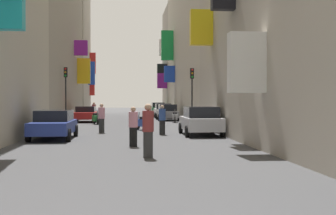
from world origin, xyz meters
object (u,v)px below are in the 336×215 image
at_px(scooter_silver, 175,117).
at_px(parked_car_blue, 54,124).
at_px(pedestrian_crossing, 162,120).
at_px(parked_car_grey, 167,112).
at_px(parked_car_red, 86,114).
at_px(traffic_light_far_corner, 66,86).
at_px(pedestrian_far_away, 94,111).
at_px(scooter_blue, 142,123).
at_px(pedestrian_near_left, 148,131).
at_px(parked_car_white, 163,110).
at_px(parked_car_silver, 201,120).
at_px(scooter_green, 96,118).
at_px(pedestrian_mid_street, 102,118).
at_px(pedestrian_near_right, 133,127).
at_px(parked_car_green, 158,109).
at_px(traffic_light_near_corner, 192,87).

bearing_deg(scooter_silver, parked_car_blue, -116.90).
xyz_separation_m(parked_car_blue, pedestrian_crossing, (5.50, 2.18, 0.06)).
height_order(parked_car_grey, parked_car_red, parked_car_grey).
bearing_deg(traffic_light_far_corner, pedestrian_far_away, 80.09).
bearing_deg(scooter_blue, scooter_silver, 71.42).
bearing_deg(pedestrian_crossing, pedestrian_near_left, -97.33).
xyz_separation_m(parked_car_red, parked_car_white, (7.28, 7.82, 0.06)).
distance_m(parked_car_silver, scooter_silver, 13.39).
bearing_deg(pedestrian_far_away, pedestrian_near_left, -82.33).
height_order(parked_car_silver, scooter_blue, parked_car_silver).
height_order(parked_car_grey, scooter_green, parked_car_grey).
distance_m(parked_car_blue, pedestrian_mid_street, 4.35).
xyz_separation_m(parked_car_silver, scooter_silver, (0.05, 13.38, -0.34)).
height_order(parked_car_grey, pedestrian_near_right, pedestrian_near_right).
relative_size(parked_car_green, pedestrian_mid_street, 2.33).
bearing_deg(pedestrian_mid_street, pedestrian_near_left, -79.24).
xyz_separation_m(pedestrian_crossing, pedestrian_near_left, (-1.25, -9.69, 0.10)).
bearing_deg(parked_car_green, parked_car_red, -114.31).
bearing_deg(parked_car_grey, parked_car_green, 89.46).
distance_m(pedestrian_near_right, traffic_light_near_corner, 14.40).
relative_size(parked_car_grey, pedestrian_near_left, 2.37).
bearing_deg(parked_car_red, scooter_green, -73.09).
distance_m(parked_car_grey, scooter_green, 8.47).
distance_m(parked_car_white, scooter_silver, 9.44).
bearing_deg(parked_car_blue, pedestrian_near_right, -45.64).
distance_m(parked_car_green, pedestrian_mid_street, 29.55).
distance_m(pedestrian_mid_street, pedestrian_far_away, 17.00).
distance_m(parked_car_green, parked_car_blue, 33.70).
distance_m(parked_car_grey, parked_car_white, 5.61).
distance_m(parked_car_green, parked_car_silver, 31.29).
bearing_deg(parked_car_silver, parked_car_green, 90.20).
relative_size(pedestrian_crossing, pedestrian_mid_street, 0.96).
relative_size(parked_car_blue, scooter_blue, 2.43).
height_order(scooter_green, pedestrian_near_right, pedestrian_near_right).
bearing_deg(pedestrian_near_right, parked_car_blue, 134.36).
height_order(scooter_blue, traffic_light_far_corner, traffic_light_far_corner).
bearing_deg(pedestrian_mid_street, parked_car_blue, -119.04).
bearing_deg(pedestrian_near_right, pedestrian_crossing, 74.57).
xyz_separation_m(scooter_green, traffic_light_far_corner, (-2.21, -0.77, 2.50)).
bearing_deg(parked_car_white, pedestrian_mid_street, -104.29).
height_order(parked_car_white, scooter_green, parked_car_white).
bearing_deg(parked_car_silver, scooter_silver, 89.79).
bearing_deg(parked_car_white, scooter_green, -118.34).
distance_m(parked_car_blue, parked_car_white, 25.47).
relative_size(parked_car_red, parked_car_silver, 1.02).
relative_size(parked_car_green, pedestrian_far_away, 2.37).
relative_size(parked_car_green, parked_car_grey, 0.93).
height_order(parked_car_green, parked_car_blue, parked_car_green).
bearing_deg(pedestrian_near_left, scooter_silver, 81.57).
height_order(parked_car_red, pedestrian_far_away, pedestrian_far_away).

